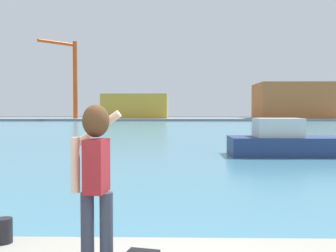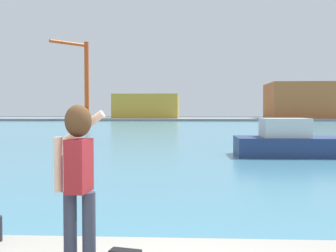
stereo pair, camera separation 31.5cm
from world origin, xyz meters
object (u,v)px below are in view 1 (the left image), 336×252
(person_photographer, at_px, (96,169))
(warehouse_left, at_px, (136,106))
(port_crane, at_px, (72,73))
(boat_moored, at_px, (290,142))
(warehouse_right, at_px, (294,101))
(harbor_bollard, at_px, (4,231))

(person_photographer, distance_m, warehouse_left, 91.38)
(person_photographer, xyz_separation_m, port_crane, (-22.52, 85.65, 9.06))
(boat_moored, bearing_deg, warehouse_left, 101.76)
(warehouse_left, xyz_separation_m, warehouse_right, (37.11, 0.66, 1.28))
(person_photographer, distance_m, harbor_bollard, 1.82)
(person_photographer, xyz_separation_m, boat_moored, (6.48, 15.98, -0.96))
(person_photographer, bearing_deg, port_crane, 21.17)
(harbor_bollard, distance_m, port_crane, 87.98)
(boat_moored, bearing_deg, warehouse_right, 74.14)
(warehouse_left, relative_size, port_crane, 0.87)
(harbor_bollard, xyz_separation_m, port_crane, (-21.18, 84.81, 9.96))
(warehouse_left, height_order, warehouse_right, warehouse_right)
(person_photographer, distance_m, port_crane, 89.02)
(person_photographer, relative_size, boat_moored, 0.28)
(person_photographer, bearing_deg, harbor_bollard, 64.42)
(boat_moored, height_order, warehouse_left, warehouse_left)
(person_photographer, bearing_deg, boat_moored, -15.62)
(harbor_bollard, height_order, port_crane, port_crane)
(harbor_bollard, distance_m, warehouse_right, 95.54)
(person_photographer, height_order, warehouse_left, warehouse_left)
(warehouse_left, bearing_deg, person_photographer, -84.45)
(warehouse_left, bearing_deg, port_crane, -158.87)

